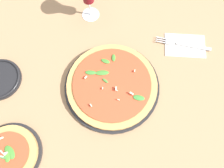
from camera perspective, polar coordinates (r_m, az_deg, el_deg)
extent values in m
plane|color=#9E7A56|center=(0.77, 1.01, -2.32)|extent=(6.00, 6.00, 0.00)
cylinder|color=black|center=(0.77, 0.00, -0.62)|extent=(0.33, 0.33, 0.01)
cylinder|color=tan|center=(0.76, 0.00, -0.24)|extent=(0.31, 0.31, 0.02)
cylinder|color=#C64728|center=(0.74, 0.00, 0.08)|extent=(0.27, 0.27, 0.01)
ellipsoid|color=#3F7B2E|center=(0.78, 0.41, 6.88)|extent=(0.02, 0.03, 0.01)
ellipsoid|color=#3A8334|center=(0.73, 7.03, -3.60)|extent=(0.04, 0.03, 0.01)
ellipsoid|color=#407D2F|center=(0.75, -2.61, 2.95)|extent=(0.05, 0.03, 0.01)
ellipsoid|color=#427F2F|center=(0.77, -1.72, 6.00)|extent=(0.04, 0.03, 0.01)
ellipsoid|color=#477A33|center=(0.74, -1.78, 0.88)|extent=(0.02, 0.03, 0.01)
ellipsoid|color=#3C7D30|center=(0.76, -5.58, 3.00)|extent=(0.04, 0.03, 0.01)
cube|color=beige|center=(0.71, -5.50, -5.58)|extent=(0.01, 0.01, 0.01)
cube|color=beige|center=(0.75, -6.87, 1.73)|extent=(0.01, 0.01, 0.01)
cube|color=beige|center=(0.73, 1.04, -1.47)|extent=(0.01, 0.01, 0.01)
cube|color=beige|center=(0.73, 1.48, -1.65)|extent=(0.01, 0.01, 0.00)
cube|color=beige|center=(0.72, 5.11, -2.50)|extent=(0.01, 0.01, 0.01)
cube|color=beige|center=(0.73, -2.47, -1.12)|extent=(0.00, 0.01, 0.00)
cube|color=beige|center=(0.76, 5.95, 3.41)|extent=(0.01, 0.01, 0.00)
cube|color=beige|center=(0.72, 1.78, -4.12)|extent=(0.01, 0.01, 0.00)
cylinder|color=black|center=(0.79, -24.85, -16.25)|extent=(0.20, 0.20, 0.01)
cylinder|color=tan|center=(0.78, -25.31, -16.15)|extent=(0.18, 0.18, 0.02)
cylinder|color=#C64728|center=(0.77, -25.68, -16.06)|extent=(0.13, 0.13, 0.01)
ellipsoid|color=#49882F|center=(0.76, -25.51, -16.48)|extent=(0.03, 0.04, 0.01)
ellipsoid|color=#457E30|center=(0.76, -24.72, -16.57)|extent=(0.01, 0.03, 0.01)
ellipsoid|color=#407F2E|center=(0.76, -25.17, -15.84)|extent=(0.04, 0.05, 0.01)
ellipsoid|color=#3D7A37|center=(0.76, -26.31, -16.82)|extent=(0.03, 0.02, 0.01)
cube|color=beige|center=(0.76, -26.02, -16.04)|extent=(0.01, 0.01, 0.01)
cube|color=beige|center=(0.76, -26.93, -16.50)|extent=(0.01, 0.01, 0.01)
cube|color=beige|center=(0.76, -26.90, -15.51)|extent=(0.01, 0.01, 0.01)
cube|color=beige|center=(0.76, -26.27, -15.90)|extent=(0.01, 0.01, 0.01)
cube|color=beige|center=(0.76, -25.92, -15.98)|extent=(0.01, 0.01, 0.01)
cube|color=beige|center=(0.77, -27.00, -12.53)|extent=(0.01, 0.01, 0.01)
cylinder|color=white|center=(0.93, -5.59, 17.65)|extent=(0.07, 0.07, 0.00)
cylinder|color=white|center=(0.90, -5.83, 19.19)|extent=(0.01, 0.01, 0.07)
cube|color=silver|center=(0.89, 18.55, 9.55)|extent=(0.17, 0.14, 0.01)
cube|color=silver|center=(0.89, 20.55, 9.23)|extent=(0.12, 0.07, 0.00)
cube|color=silver|center=(0.87, 14.50, 10.72)|extent=(0.03, 0.03, 0.00)
cube|color=silver|center=(0.88, 12.79, 11.62)|extent=(0.04, 0.02, 0.00)
cube|color=silver|center=(0.87, 12.71, 11.13)|extent=(0.04, 0.02, 0.00)
cube|color=silver|center=(0.87, 12.62, 10.64)|extent=(0.04, 0.02, 0.00)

